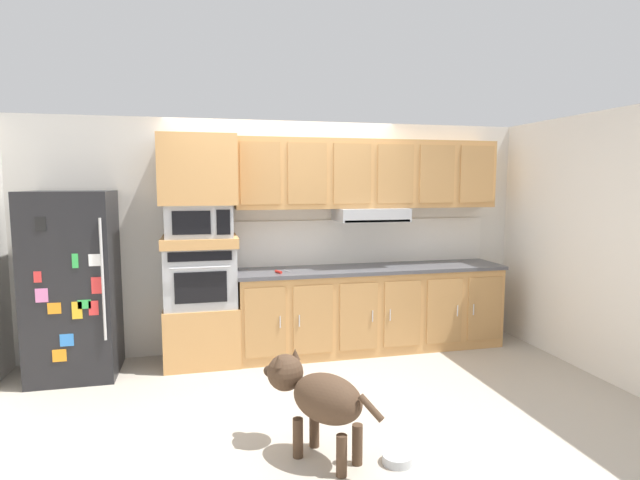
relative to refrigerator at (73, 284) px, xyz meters
name	(u,v)px	position (x,y,z in m)	size (l,w,h in m)	color
ground_plane	(303,381)	(2.08, -0.68, -0.88)	(9.60, 9.60, 0.00)	#B2A899
back_kitchen_wall	(283,236)	(2.08, 0.43, 0.37)	(6.20, 0.12, 2.50)	silver
side_panel_right	(570,240)	(4.88, -0.68, 0.37)	(0.12, 7.10, 2.50)	white
refrigerator	(73,284)	(0.00, 0.00, 0.00)	(0.76, 0.73, 1.76)	black
oven_base_cabinet	(202,333)	(1.17, 0.07, -0.58)	(0.74, 0.62, 0.60)	tan
built_in_oven	(201,276)	(1.17, 0.07, 0.02)	(0.70, 0.62, 0.60)	#A8AAAF
appliance_mid_shelf	(200,241)	(1.17, 0.07, 0.37)	(0.74, 0.62, 0.10)	tan
microwave	(199,221)	(1.17, 0.07, 0.58)	(0.64, 0.54, 0.32)	#A8AAAF
appliance_upper_cabinet	(198,170)	(1.17, 0.07, 1.08)	(0.74, 0.62, 0.68)	tan
lower_cabinet_run	(371,310)	(3.00, 0.07, -0.44)	(2.91, 0.63, 0.88)	tan
countertop_slab	(372,269)	(3.00, 0.07, 0.02)	(2.95, 0.64, 0.04)	#4C4C51
backsplash_panel	(364,241)	(3.00, 0.36, 0.29)	(2.95, 0.02, 0.50)	silver
upper_cabinet_with_hood	(369,177)	(3.00, 0.19, 1.02)	(2.91, 0.48, 0.88)	tan
screwdriver	(279,272)	(1.95, -0.07, 0.05)	(0.16, 0.15, 0.03)	red
dog	(317,395)	(1.91, -1.96, -0.45)	(0.68, 0.82, 0.67)	#473323
dog_food_bowl	(397,458)	(2.41, -2.16, -0.85)	(0.20, 0.20, 0.06)	#B2B7BC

